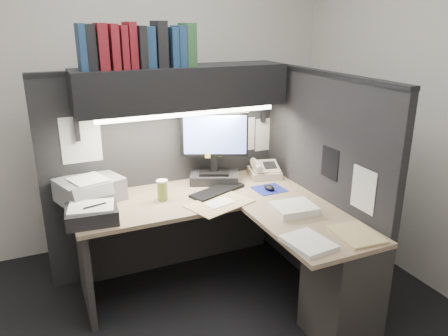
{
  "coord_description": "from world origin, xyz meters",
  "views": [
    {
      "loc": [
        -0.9,
        -2.28,
        1.96
      ],
      "look_at": [
        0.35,
        0.51,
        0.92
      ],
      "focal_mm": 35.0,
      "sensor_mm": 36.0,
      "label": 1
    }
  ],
  "objects_px": {
    "keyboard": "(217,191)",
    "overhead_shelf": "(182,87)",
    "coffee_cup": "(162,191)",
    "desk": "(265,255)",
    "notebook_stack": "(92,214)",
    "monitor": "(214,155)",
    "telephone": "(264,171)",
    "printer": "(90,189)"
  },
  "relations": [
    {
      "from": "monitor",
      "to": "printer",
      "type": "height_order",
      "value": "monitor"
    },
    {
      "from": "coffee_cup",
      "to": "printer",
      "type": "distance_m",
      "value": 0.52
    },
    {
      "from": "monitor",
      "to": "coffee_cup",
      "type": "xyz_separation_m",
      "value": [
        -0.48,
        -0.18,
        -0.16
      ]
    },
    {
      "from": "overhead_shelf",
      "to": "monitor",
      "type": "bearing_deg",
      "value": -2.14
    },
    {
      "from": "telephone",
      "to": "notebook_stack",
      "type": "bearing_deg",
      "value": -154.42
    },
    {
      "from": "overhead_shelf",
      "to": "telephone",
      "type": "height_order",
      "value": "overhead_shelf"
    },
    {
      "from": "keyboard",
      "to": "telephone",
      "type": "bearing_deg",
      "value": -3.83
    },
    {
      "from": "telephone",
      "to": "notebook_stack",
      "type": "xyz_separation_m",
      "value": [
        -1.43,
        -0.29,
        -0.0
      ]
    },
    {
      "from": "coffee_cup",
      "to": "monitor",
      "type": "bearing_deg",
      "value": 20.61
    },
    {
      "from": "desk",
      "to": "keyboard",
      "type": "distance_m",
      "value": 0.62
    },
    {
      "from": "desk",
      "to": "notebook_stack",
      "type": "distance_m",
      "value": 1.18
    },
    {
      "from": "coffee_cup",
      "to": "printer",
      "type": "bearing_deg",
      "value": 156.54
    },
    {
      "from": "monitor",
      "to": "telephone",
      "type": "distance_m",
      "value": 0.47
    },
    {
      "from": "notebook_stack",
      "to": "telephone",
      "type": "bearing_deg",
      "value": 11.59
    },
    {
      "from": "overhead_shelf",
      "to": "keyboard",
      "type": "xyz_separation_m",
      "value": [
        0.18,
        -0.22,
        -0.76
      ]
    },
    {
      "from": "keyboard",
      "to": "desk",
      "type": "bearing_deg",
      "value": -99.39
    },
    {
      "from": "telephone",
      "to": "coffee_cup",
      "type": "xyz_separation_m",
      "value": [
        -0.91,
        -0.14,
        0.02
      ]
    },
    {
      "from": "monitor",
      "to": "notebook_stack",
      "type": "xyz_separation_m",
      "value": [
        -1.0,
        -0.34,
        -0.18
      ]
    },
    {
      "from": "telephone",
      "to": "coffee_cup",
      "type": "distance_m",
      "value": 0.92
    },
    {
      "from": "monitor",
      "to": "telephone",
      "type": "height_order",
      "value": "monitor"
    },
    {
      "from": "overhead_shelf",
      "to": "notebook_stack",
      "type": "xyz_separation_m",
      "value": [
        -0.75,
        -0.35,
        -0.72
      ]
    },
    {
      "from": "overhead_shelf",
      "to": "printer",
      "type": "bearing_deg",
      "value": 178.7
    },
    {
      "from": "coffee_cup",
      "to": "notebook_stack",
      "type": "xyz_separation_m",
      "value": [
        -0.52,
        -0.16,
        -0.02
      ]
    },
    {
      "from": "overhead_shelf",
      "to": "keyboard",
      "type": "distance_m",
      "value": 0.81
    },
    {
      "from": "monitor",
      "to": "coffee_cup",
      "type": "distance_m",
      "value": 0.54
    },
    {
      "from": "keyboard",
      "to": "overhead_shelf",
      "type": "bearing_deg",
      "value": 107.63
    },
    {
      "from": "telephone",
      "to": "coffee_cup",
      "type": "height_order",
      "value": "coffee_cup"
    },
    {
      "from": "telephone",
      "to": "printer",
      "type": "distance_m",
      "value": 1.39
    },
    {
      "from": "coffee_cup",
      "to": "keyboard",
      "type": "bearing_deg",
      "value": -3.69
    },
    {
      "from": "desk",
      "to": "telephone",
      "type": "distance_m",
      "value": 0.86
    },
    {
      "from": "desk",
      "to": "notebook_stack",
      "type": "bearing_deg",
      "value": 159.02
    },
    {
      "from": "overhead_shelf",
      "to": "monitor",
      "type": "height_order",
      "value": "overhead_shelf"
    },
    {
      "from": "desk",
      "to": "monitor",
      "type": "xyz_separation_m",
      "value": [
        -0.06,
        0.74,
        0.51
      ]
    },
    {
      "from": "overhead_shelf",
      "to": "telephone",
      "type": "bearing_deg",
      "value": -4.65
    },
    {
      "from": "monitor",
      "to": "coffee_cup",
      "type": "height_order",
      "value": "monitor"
    },
    {
      "from": "overhead_shelf",
      "to": "printer",
      "type": "height_order",
      "value": "overhead_shelf"
    },
    {
      "from": "printer",
      "to": "desk",
      "type": "bearing_deg",
      "value": -56.08
    },
    {
      "from": "coffee_cup",
      "to": "printer",
      "type": "xyz_separation_m",
      "value": [
        -0.48,
        0.21,
        0.01
      ]
    },
    {
      "from": "desk",
      "to": "telephone",
      "type": "height_order",
      "value": "telephone"
    },
    {
      "from": "desk",
      "to": "coffee_cup",
      "type": "relative_size",
      "value": 12.14
    },
    {
      "from": "desk",
      "to": "monitor",
      "type": "height_order",
      "value": "monitor"
    },
    {
      "from": "overhead_shelf",
      "to": "printer",
      "type": "distance_m",
      "value": 0.99
    }
  ]
}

